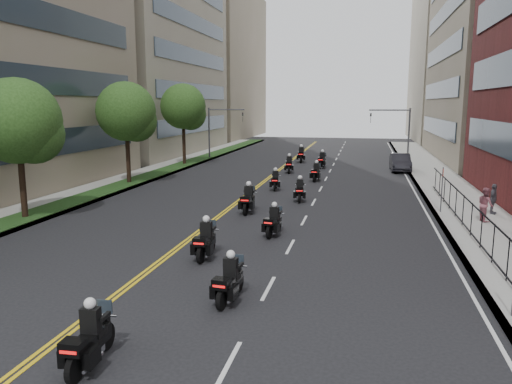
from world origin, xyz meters
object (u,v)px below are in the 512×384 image
motorcycle_0 (89,340)px  motorcycle_7 (316,173)px  motorcycle_1 (229,282)px  parked_sedan (400,162)px  pedestrian_b (485,204)px  motorcycle_6 (275,181)px  motorcycle_8 (289,165)px  pedestrian_c (493,199)px  motorcycle_9 (322,161)px  motorcycle_2 (206,241)px  motorcycle_5 (300,191)px  motorcycle_4 (248,200)px  motorcycle_10 (301,155)px  motorcycle_3 (274,222)px

motorcycle_0 → motorcycle_7: size_ratio=1.00×
motorcycle_1 → parked_sedan: 33.34m
pedestrian_b → motorcycle_6: bearing=40.7°
motorcycle_0 → motorcycle_8: (-0.35, 33.73, 0.03)m
motorcycle_6 → motorcycle_0: bearing=-96.6°
motorcycle_0 → pedestrian_c: 22.89m
motorcycle_1 → motorcycle_9: (0.06, 33.38, 0.05)m
motorcycle_8 → pedestrian_b: size_ratio=1.33×
motorcycle_6 → pedestrian_c: size_ratio=1.30×
motorcycle_6 → pedestrian_b: 14.51m
motorcycle_0 → parked_sedan: (9.33, 37.01, 0.14)m
motorcycle_7 → pedestrian_c: pedestrian_c is taller
motorcycle_8 → pedestrian_c: bearing=-54.6°
motorcycle_2 → pedestrian_c: size_ratio=1.40×
motorcycle_5 → motorcycle_9: motorcycle_9 is taller
motorcycle_4 → motorcycle_8: 16.70m
motorcycle_10 → pedestrian_b: 28.04m
motorcycle_0 → parked_sedan: size_ratio=0.47×
motorcycle_0 → motorcycle_8: motorcycle_8 is taller
motorcycle_1 → motorcycle_5: size_ratio=1.00×
pedestrian_b → motorcycle_0: bearing=127.8°
motorcycle_5 → motorcycle_10: (-2.54, 21.01, 0.09)m
motorcycle_1 → motorcycle_9: size_ratio=0.92×
motorcycle_5 → pedestrian_b: 10.77m
motorcycle_9 → pedestrian_c: (10.79, -18.98, 0.28)m
motorcycle_1 → motorcycle_2: bearing=122.2°
motorcycle_6 → motorcycle_10: (-0.31, 17.23, 0.11)m
pedestrian_c → motorcycle_8: bearing=65.4°
pedestrian_c → motorcycle_6: bearing=88.9°
motorcycle_9 → pedestrian_c: 21.84m
motorcycle_0 → motorcycle_7: 29.61m
motorcycle_2 → motorcycle_4: bearing=89.7°
motorcycle_6 → parked_sedan: bearing=46.0°
motorcycle_2 → motorcycle_8: 25.20m
motorcycle_1 → motorcycle_3: 8.06m
motorcycle_6 → motorcycle_5: bearing=-66.0°
motorcycle_2 → pedestrian_b: 14.75m
motorcycle_2 → motorcycle_10: motorcycle_10 is taller
motorcycle_1 → motorcycle_7: 25.06m
motorcycle_6 → pedestrian_c: bearing=-31.2°
motorcycle_2 → motorcycle_6: 16.26m
motorcycle_7 → pedestrian_b: (9.75, -12.58, 0.37)m
motorcycle_10 → parked_sedan: motorcycle_10 is taller
motorcycle_5 → pedestrian_c: pedestrian_c is taller
motorcycle_2 → motorcycle_6: motorcycle_2 is taller
motorcycle_2 → pedestrian_b: size_ratio=1.32×
motorcycle_10 → motorcycle_4: bearing=-94.2°
parked_sedan → motorcycle_7: bearing=-133.8°
motorcycle_0 → motorcycle_9: size_ratio=0.94×
motorcycle_2 → motorcycle_6: bearing=88.4°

